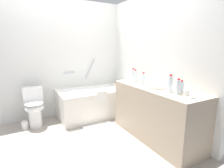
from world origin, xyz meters
name	(u,v)px	position (x,y,z in m)	size (l,w,h in m)	color
ground_plane	(83,138)	(0.00, 0.00, 0.00)	(3.68, 3.68, 0.00)	#9E9389
wall_back_tiled	(60,59)	(0.00, 1.26, 1.20)	(3.08, 0.10, 2.40)	silver
wall_right_mirror	(152,61)	(1.39, 0.00, 1.20)	(0.10, 2.83, 2.40)	silver
bathtub	(94,102)	(0.56, 0.82, 0.31)	(1.45, 0.79, 1.20)	white
toilet	(34,107)	(-0.61, 0.87, 0.37)	(0.35, 0.47, 0.73)	white
vanity_counter	(156,113)	(1.05, -0.53, 0.42)	(0.58, 1.56, 0.84)	tan
sink_basin	(155,86)	(1.01, -0.53, 0.87)	(0.31, 0.31, 0.05)	white
sink_faucet	(164,84)	(1.20, -0.53, 0.87)	(0.11, 0.15, 0.08)	#B9B9BE
water_bottle_0	(135,76)	(1.02, 0.00, 0.94)	(0.06, 0.06, 0.22)	silver
water_bottle_1	(181,87)	(1.08, -0.95, 0.92)	(0.07, 0.07, 0.18)	silver
water_bottle_2	(143,79)	(1.00, -0.26, 0.93)	(0.06, 0.06, 0.21)	silver
water_bottle_3	(178,87)	(0.99, -0.97, 0.94)	(0.06, 0.06, 0.21)	silver
water_bottle_4	(170,84)	(1.00, -0.83, 0.96)	(0.07, 0.07, 0.25)	silver
water_bottle_5	(133,75)	(1.07, 0.13, 0.94)	(0.07, 0.07, 0.23)	silver
drinking_glass_0	(186,93)	(1.05, -1.06, 0.88)	(0.08, 0.08, 0.08)	white
drinking_glass_1	(149,82)	(1.06, -0.32, 0.88)	(0.07, 0.07, 0.08)	white
drinking_glass_2	(140,81)	(0.99, -0.17, 0.88)	(0.08, 0.08, 0.08)	white
drinking_glass_3	(140,80)	(1.07, -0.08, 0.88)	(0.07, 0.07, 0.09)	white
soap_dish	(191,98)	(1.00, -1.18, 0.85)	(0.09, 0.06, 0.02)	white
bath_mat	(100,127)	(0.41, 0.21, 0.01)	(0.57, 0.35, 0.01)	white
toilet_paper_roll	(25,125)	(-0.79, 0.83, 0.07)	(0.11, 0.11, 0.14)	white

